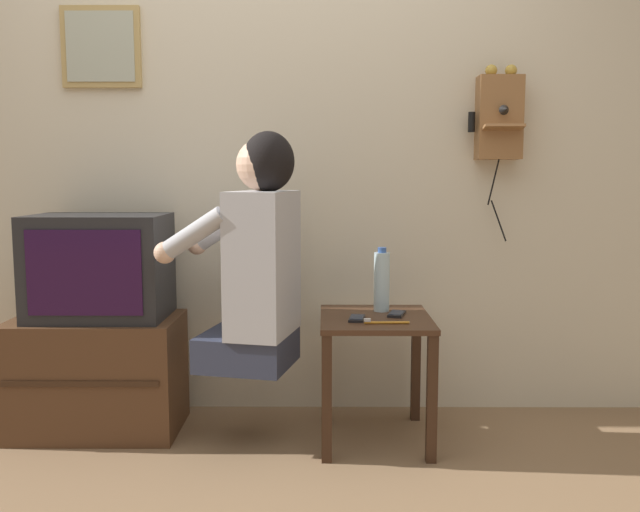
% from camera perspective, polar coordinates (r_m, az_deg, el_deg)
% --- Properties ---
extents(ground_plane, '(14.00, 14.00, 0.00)m').
position_cam_1_polar(ground_plane, '(2.48, -6.34, -20.02)').
color(ground_plane, '#846647').
extents(wall_back, '(6.80, 0.05, 2.55)m').
position_cam_1_polar(wall_back, '(3.22, -4.56, 9.56)').
color(wall_back, beige).
rests_on(wall_back, ground_plane).
extents(side_table, '(0.46, 0.51, 0.53)m').
position_cam_1_polar(side_table, '(2.87, 4.67, -7.32)').
color(side_table, '#422819').
rests_on(side_table, ground_plane).
extents(person, '(0.58, 0.48, 0.96)m').
position_cam_1_polar(person, '(2.76, -5.31, -0.09)').
color(person, '#2D3347').
rests_on(person, ground_plane).
extents(tv_stand, '(0.72, 0.43, 0.50)m').
position_cam_1_polar(tv_stand, '(3.16, -18.24, -9.46)').
color(tv_stand, '#51331E').
rests_on(tv_stand, ground_plane).
extents(television, '(0.57, 0.39, 0.45)m').
position_cam_1_polar(television, '(3.07, -18.05, -0.85)').
color(television, '#232326').
rests_on(television, tv_stand).
extents(wall_phone_antique, '(0.24, 0.19, 0.80)m').
position_cam_1_polar(wall_phone_antique, '(3.23, 14.84, 11.29)').
color(wall_phone_antique, olive).
extents(framed_picture, '(0.36, 0.03, 0.36)m').
position_cam_1_polar(framed_picture, '(3.37, -17.97, 16.41)').
color(framed_picture, tan).
extents(cell_phone_held, '(0.08, 0.13, 0.01)m').
position_cam_1_polar(cell_phone_held, '(2.78, 3.13, -5.26)').
color(cell_phone_held, black).
rests_on(cell_phone_held, side_table).
extents(cell_phone_spare, '(0.09, 0.14, 0.01)m').
position_cam_1_polar(cell_phone_spare, '(2.88, 6.48, -4.86)').
color(cell_phone_spare, black).
rests_on(cell_phone_spare, side_table).
extents(water_bottle, '(0.07, 0.07, 0.28)m').
position_cam_1_polar(water_bottle, '(2.94, 5.22, -2.12)').
color(water_bottle, silver).
rests_on(water_bottle, side_table).
extents(toothbrush, '(0.18, 0.01, 0.02)m').
position_cam_1_polar(toothbrush, '(2.71, 5.36, -5.57)').
color(toothbrush, orange).
rests_on(toothbrush, side_table).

